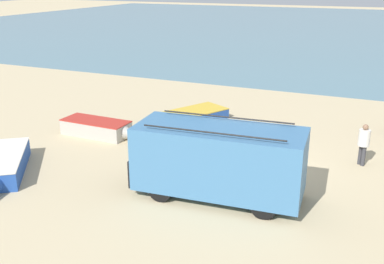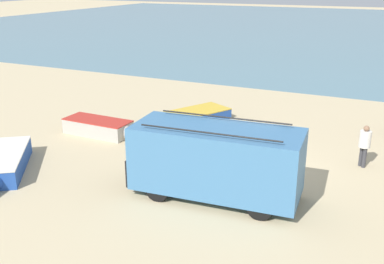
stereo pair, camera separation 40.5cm
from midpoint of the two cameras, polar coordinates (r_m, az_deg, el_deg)
name	(u,v)px [view 1 (the left image)]	position (r m, az deg, el deg)	size (l,w,h in m)	color
ground_plane	(248,167)	(16.90, 6.49, -4.40)	(200.00, 200.00, 0.00)	tan
sea_water	(359,28)	(67.34, 20.26, 12.29)	(120.00, 80.00, 0.01)	slate
parked_van	(218,159)	(14.13, 2.52, -3.51)	(5.50, 2.48, 2.46)	teal
fishing_rowboat_1	(2,165)	(17.50, -23.58, -3.91)	(3.35, 4.08, 0.68)	#234CA3
fishing_rowboat_2	(192,116)	(21.97, -0.50, 2.05)	(2.94, 3.97, 0.52)	#234CA3
fishing_rowboat_3	(99,128)	(20.40, -12.28, 0.48)	(3.74, 1.32, 0.68)	#ADA89E
fisherman_2	(364,141)	(17.71, 20.37, -1.07)	(0.42, 0.42, 1.61)	#38383D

